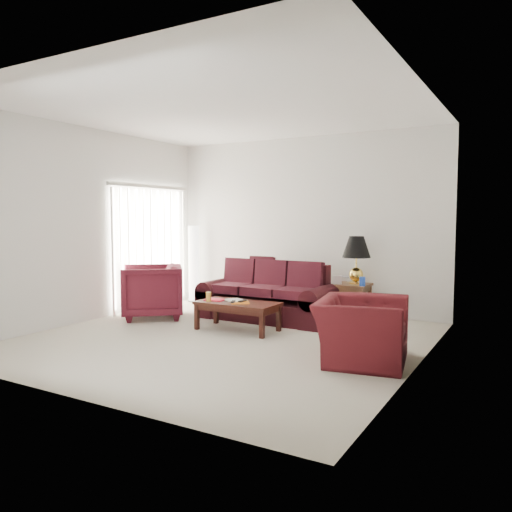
{
  "coord_description": "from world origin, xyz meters",
  "views": [
    {
      "loc": [
        3.61,
        -5.46,
        1.61
      ],
      "look_at": [
        0.0,
        0.85,
        1.05
      ],
      "focal_mm": 35.0,
      "sensor_mm": 36.0,
      "label": 1
    }
  ],
  "objects_px": {
    "sofa": "(266,292)",
    "coffee_table": "(237,316)",
    "end_table": "(352,302)",
    "armchair_left": "(152,291)",
    "armchair_right": "(361,330)",
    "floor_lamp": "(194,263)"
  },
  "relations": [
    {
      "from": "sofa",
      "to": "coffee_table",
      "type": "bearing_deg",
      "value": -94.19
    },
    {
      "from": "end_table",
      "to": "coffee_table",
      "type": "relative_size",
      "value": 0.49
    },
    {
      "from": "end_table",
      "to": "armchair_left",
      "type": "distance_m",
      "value": 3.2
    },
    {
      "from": "sofa",
      "to": "armchair_left",
      "type": "relative_size",
      "value": 2.26
    },
    {
      "from": "sofa",
      "to": "armchair_right",
      "type": "relative_size",
      "value": 1.97
    },
    {
      "from": "coffee_table",
      "to": "floor_lamp",
      "type": "bearing_deg",
      "value": 152.01
    },
    {
      "from": "coffee_table",
      "to": "end_table",
      "type": "bearing_deg",
      "value": 64.25
    },
    {
      "from": "sofa",
      "to": "armchair_left",
      "type": "height_order",
      "value": "sofa"
    },
    {
      "from": "sofa",
      "to": "floor_lamp",
      "type": "bearing_deg",
      "value": 152.82
    },
    {
      "from": "armchair_left",
      "to": "floor_lamp",
      "type": "bearing_deg",
      "value": 152.4
    },
    {
      "from": "armchair_right",
      "to": "armchair_left",
      "type": "bearing_deg",
      "value": 69.3
    },
    {
      "from": "armchair_right",
      "to": "coffee_table",
      "type": "relative_size",
      "value": 0.92
    },
    {
      "from": "coffee_table",
      "to": "sofa",
      "type": "bearing_deg",
      "value": 102.61
    },
    {
      "from": "sofa",
      "to": "end_table",
      "type": "distance_m",
      "value": 1.37
    },
    {
      "from": "sofa",
      "to": "floor_lamp",
      "type": "relative_size",
      "value": 1.45
    },
    {
      "from": "floor_lamp",
      "to": "armchair_right",
      "type": "bearing_deg",
      "value": -29.61
    },
    {
      "from": "armchair_left",
      "to": "armchair_right",
      "type": "xyz_separation_m",
      "value": [
        3.7,
        -0.71,
        -0.08
      ]
    },
    {
      "from": "floor_lamp",
      "to": "coffee_table",
      "type": "bearing_deg",
      "value": -39.67
    },
    {
      "from": "end_table",
      "to": "floor_lamp",
      "type": "xyz_separation_m",
      "value": [
        -3.21,
        0.15,
        0.45
      ]
    },
    {
      "from": "end_table",
      "to": "armchair_right",
      "type": "relative_size",
      "value": 0.53
    },
    {
      "from": "sofa",
      "to": "coffee_table",
      "type": "xyz_separation_m",
      "value": [
        0.01,
        -0.87,
        -0.23
      ]
    },
    {
      "from": "end_table",
      "to": "coffee_table",
      "type": "bearing_deg",
      "value": -127.42
    }
  ]
}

